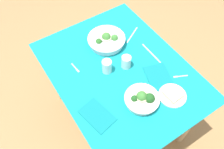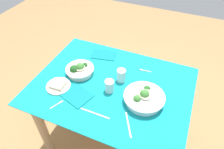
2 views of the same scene
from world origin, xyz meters
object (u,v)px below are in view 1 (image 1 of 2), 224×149
(bread_side_plate, at_px, (173,95))
(water_glass_center, at_px, (126,62))
(table_knife_left, at_px, (132,35))
(napkin_folded_upper, at_px, (97,115))
(broccoli_bowl_near, at_px, (142,99))
(table_knife_right, at_px, (151,53))
(water_glass_side, at_px, (107,66))
(napkin_folded_lower, at_px, (159,77))
(fork_by_near_bowl, at_px, (180,76))
(broccoli_bowl_far, at_px, (107,40))
(fork_by_far_bowl, at_px, (76,68))

(bread_side_plate, bearing_deg, water_glass_center, -163.03)
(table_knife_left, bearing_deg, napkin_folded_upper, 7.68)
(broccoli_bowl_near, height_order, table_knife_right, broccoli_bowl_near)
(water_glass_side, bearing_deg, table_knife_right, 83.18)
(water_glass_center, relative_size, water_glass_side, 0.94)
(bread_side_plate, relative_size, napkin_folded_upper, 0.84)
(napkin_folded_lower, bearing_deg, bread_side_plate, -7.77)
(water_glass_center, bearing_deg, fork_by_near_bowl, 42.94)
(table_knife_left, bearing_deg, bread_side_plate, 50.58)
(broccoli_bowl_far, height_order, bread_side_plate, broccoli_bowl_far)
(water_glass_center, bearing_deg, napkin_folded_upper, -59.55)
(bread_side_plate, bearing_deg, water_glass_side, -148.72)
(broccoli_bowl_far, bearing_deg, fork_by_near_bowl, 25.66)
(water_glass_center, xyz_separation_m, water_glass_side, (-0.04, -0.13, 0.00))
(broccoli_bowl_far, xyz_separation_m, water_glass_side, (0.22, -0.13, 0.01))
(water_glass_center, relative_size, table_knife_right, 0.45)
(fork_by_near_bowl, height_order, napkin_folded_lower, napkin_folded_lower)
(napkin_folded_lower, bearing_deg, table_knife_left, 168.83)
(broccoli_bowl_far, xyz_separation_m, fork_by_far_bowl, (0.08, -0.31, -0.03))
(water_glass_side, bearing_deg, table_knife_left, 117.67)
(fork_by_far_bowl, bearing_deg, fork_by_near_bowl, 46.20)
(fork_by_far_bowl, relative_size, napkin_folded_upper, 0.44)
(fork_by_near_bowl, height_order, table_knife_left, same)
(broccoli_bowl_near, relative_size, water_glass_side, 2.20)
(water_glass_side, bearing_deg, broccoli_bowl_far, 148.11)
(broccoli_bowl_far, relative_size, bread_side_plate, 1.57)
(broccoli_bowl_near, xyz_separation_m, water_glass_center, (-0.29, 0.08, 0.01))
(bread_side_plate, distance_m, table_knife_left, 0.59)
(fork_by_near_bowl, bearing_deg, table_knife_left, -59.83)
(water_glass_center, xyz_separation_m, table_knife_left, (-0.22, 0.22, -0.04))
(napkin_folded_upper, height_order, napkin_folded_lower, same)
(napkin_folded_lower, bearing_deg, table_knife_right, 154.98)
(table_knife_right, bearing_deg, napkin_folded_upper, -70.10)
(napkin_folded_upper, distance_m, napkin_folded_lower, 0.50)
(bread_side_plate, bearing_deg, fork_by_near_bowl, 120.75)
(water_glass_side, relative_size, table_knife_right, 0.48)
(broccoli_bowl_near, bearing_deg, napkin_folded_lower, 113.23)
(water_glass_center, bearing_deg, napkin_folded_lower, 33.96)
(water_glass_center, bearing_deg, water_glass_side, -106.16)
(water_glass_center, distance_m, fork_by_near_bowl, 0.38)
(bread_side_plate, bearing_deg, table_knife_right, 162.52)
(broccoli_bowl_far, height_order, napkin_folded_lower, broccoli_bowl_far)
(broccoli_bowl_near, distance_m, water_glass_side, 0.33)
(broccoli_bowl_far, relative_size, broccoli_bowl_near, 1.27)
(napkin_folded_lower, bearing_deg, napkin_folded_upper, -87.99)
(water_glass_side, relative_size, fork_by_near_bowl, 1.04)
(table_knife_right, bearing_deg, water_glass_center, -90.85)
(table_knife_left, bearing_deg, water_glass_center, 16.53)
(table_knife_left, distance_m, table_knife_right, 0.23)
(broccoli_bowl_far, relative_size, fork_by_near_bowl, 2.92)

